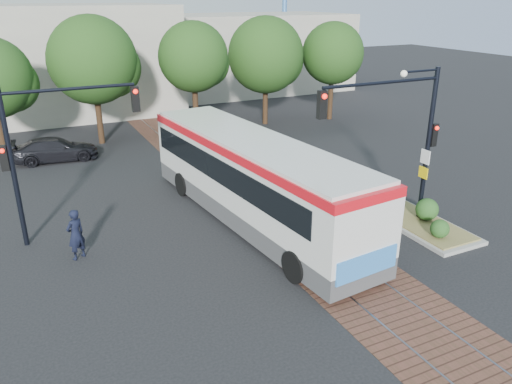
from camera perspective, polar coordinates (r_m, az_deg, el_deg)
ground at (r=19.28m, az=5.22°, el=-5.19°), size 120.00×120.00×0.00m
trackbed at (r=22.47m, az=-0.02°, el=-1.05°), size 3.60×40.00×0.02m
tree_row at (r=32.93m, az=-7.90°, el=14.77°), size 26.40×5.60×7.67m
warehouses at (r=44.48m, az=-15.29°, el=14.63°), size 40.00×13.00×8.00m
city_bus at (r=19.85m, az=-0.40°, el=1.85°), size 4.06×13.30×3.50m
traffic_island at (r=21.25m, az=17.75°, el=-2.57°), size 2.20×5.20×1.13m
signal_pole_main at (r=19.47m, az=16.77°, el=7.31°), size 5.49×0.46×6.00m
signal_pole_left at (r=19.25m, az=-23.12°, el=5.42°), size 4.99×0.34×6.00m
officer at (r=18.44m, az=-19.91°, el=-4.59°), size 0.81×0.72×1.85m
parked_car at (r=29.99m, az=-21.96°, el=4.54°), size 4.62×2.12×1.31m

